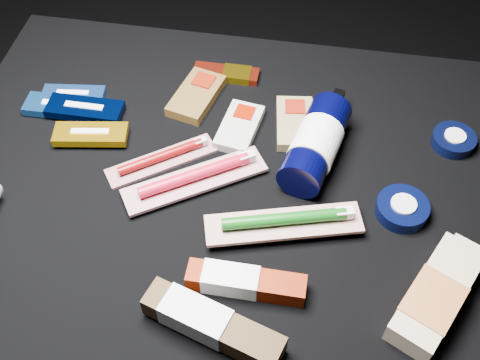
# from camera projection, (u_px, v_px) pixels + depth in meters

# --- Properties ---
(ground) EXTENTS (3.00, 3.00, 0.00)m
(ground) POSITION_uv_depth(u_px,v_px,m) (232.00, 306.00, 1.28)
(ground) COLOR black
(ground) RESTS_ON ground
(cloth_table) EXTENTS (0.98, 0.78, 0.40)m
(cloth_table) POSITION_uv_depth(u_px,v_px,m) (231.00, 257.00, 1.12)
(cloth_table) COLOR black
(cloth_table) RESTS_ON ground
(luna_bar_0) EXTENTS (0.12, 0.06, 0.01)m
(luna_bar_0) POSITION_uv_depth(u_px,v_px,m) (73.00, 95.00, 1.09)
(luna_bar_0) COLOR #224B9F
(luna_bar_0) RESTS_ON cloth_table
(luna_bar_1) EXTENTS (0.13, 0.05, 0.02)m
(luna_bar_1) POSITION_uv_depth(u_px,v_px,m) (61.00, 107.00, 1.07)
(luna_bar_1) COLOR #194F95
(luna_bar_1) RESTS_ON cloth_table
(luna_bar_2) EXTENTS (0.13, 0.05, 0.02)m
(luna_bar_2) POSITION_uv_depth(u_px,v_px,m) (85.00, 109.00, 1.06)
(luna_bar_2) COLOR black
(luna_bar_2) RESTS_ON cloth_table
(luna_bar_3) EXTENTS (0.13, 0.07, 0.02)m
(luna_bar_3) POSITION_uv_depth(u_px,v_px,m) (91.00, 134.00, 1.02)
(luna_bar_3) COLOR #C6900B
(luna_bar_3) RESTS_ON cloth_table
(clif_bar_0) EXTENTS (0.09, 0.13, 0.02)m
(clif_bar_0) POSITION_uv_depth(u_px,v_px,m) (198.00, 94.00, 1.09)
(clif_bar_0) COLOR brown
(clif_bar_0) RESTS_ON cloth_table
(clif_bar_1) EXTENTS (0.08, 0.12, 0.02)m
(clif_bar_1) POSITION_uv_depth(u_px,v_px,m) (240.00, 126.00, 1.04)
(clif_bar_1) COLOR #BAB9B2
(clif_bar_1) RESTS_ON cloth_table
(clif_bar_2) EXTENTS (0.08, 0.12, 0.02)m
(clif_bar_2) POSITION_uv_depth(u_px,v_px,m) (295.00, 121.00, 1.05)
(clif_bar_2) COLOR olive
(clif_bar_2) RESTS_ON cloth_table
(power_bar) EXTENTS (0.12, 0.04, 0.02)m
(power_bar) POSITION_uv_depth(u_px,v_px,m) (230.00, 74.00, 1.13)
(power_bar) COLOR maroon
(power_bar) RESTS_ON cloth_table
(lotion_bottle) EXTENTS (0.11, 0.23, 0.07)m
(lotion_bottle) POSITION_uv_depth(u_px,v_px,m) (316.00, 144.00, 0.98)
(lotion_bottle) COLOR black
(lotion_bottle) RESTS_ON cloth_table
(cream_tin_upper) EXTENTS (0.07, 0.07, 0.02)m
(cream_tin_upper) POSITION_uv_depth(u_px,v_px,m) (454.00, 140.00, 1.02)
(cream_tin_upper) COLOR black
(cream_tin_upper) RESTS_ON cloth_table
(cream_tin_lower) EXTENTS (0.08, 0.08, 0.03)m
(cream_tin_lower) POSITION_uv_depth(u_px,v_px,m) (402.00, 208.00, 0.93)
(cream_tin_lower) COLOR black
(cream_tin_lower) RESTS_ON cloth_table
(bodywash_bottle) EXTENTS (0.14, 0.20, 0.04)m
(bodywash_bottle) POSITION_uv_depth(u_px,v_px,m) (436.00, 297.00, 0.82)
(bodywash_bottle) COLOR beige
(bodywash_bottle) RESTS_ON cloth_table
(toothbrush_pack_0) EXTENTS (0.18, 0.14, 0.02)m
(toothbrush_pack_0) POSITION_uv_depth(u_px,v_px,m) (163.00, 158.00, 1.00)
(toothbrush_pack_0) COLOR #B4ABA8
(toothbrush_pack_0) RESTS_ON cloth_table
(toothbrush_pack_1) EXTENTS (0.23, 0.17, 0.03)m
(toothbrush_pack_1) POSITION_uv_depth(u_px,v_px,m) (197.00, 177.00, 0.96)
(toothbrush_pack_1) COLOR silver
(toothbrush_pack_1) RESTS_ON cloth_table
(toothbrush_pack_2) EXTENTS (0.24, 0.12, 0.03)m
(toothbrush_pack_2) POSITION_uv_depth(u_px,v_px,m) (286.00, 221.00, 0.90)
(toothbrush_pack_2) COLOR silver
(toothbrush_pack_2) RESTS_ON cloth_table
(toothpaste_carton_red) EXTENTS (0.17, 0.04, 0.03)m
(toothpaste_carton_red) POSITION_uv_depth(u_px,v_px,m) (241.00, 282.00, 0.84)
(toothpaste_carton_red) COLOR #751701
(toothpaste_carton_red) RESTS_ON cloth_table
(toothpaste_carton_green) EXTENTS (0.20, 0.10, 0.04)m
(toothpaste_carton_green) POSITION_uv_depth(u_px,v_px,m) (207.00, 322.00, 0.80)
(toothpaste_carton_green) COLOR #33200A
(toothpaste_carton_green) RESTS_ON cloth_table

